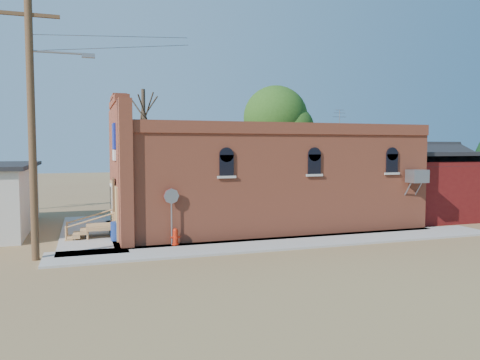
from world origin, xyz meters
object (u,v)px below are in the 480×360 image
object	(u,v)px
fire_hydrant	(175,237)
trash_barrel	(117,231)
brick_bar	(257,179)
utility_pole	(33,123)
stop_sign	(171,202)

from	to	relation	value
fire_hydrant	trash_barrel	world-z (taller)	trash_barrel
brick_bar	utility_pole	bearing A→B (deg)	-156.31
fire_hydrant	trash_barrel	size ratio (longest dim) A/B	0.86
utility_pole	fire_hydrant	world-z (taller)	utility_pole
brick_bar	fire_hydrant	size ratio (longest dim) A/B	24.76
brick_bar	stop_sign	distance (m)	6.20
utility_pole	trash_barrel	xyz separation A→B (m)	(2.84, 2.30, -4.31)
brick_bar	trash_barrel	distance (m)	7.46
brick_bar	utility_pole	distance (m)	10.96
stop_sign	trash_barrel	xyz separation A→B (m)	(-1.99, 1.70, -1.34)
fire_hydrant	stop_sign	world-z (taller)	stop_sign
brick_bar	fire_hydrant	distance (m)	6.36
utility_pole	trash_barrel	world-z (taller)	utility_pole
utility_pole	stop_sign	world-z (taller)	utility_pole
utility_pole	trash_barrel	bearing A→B (deg)	38.99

